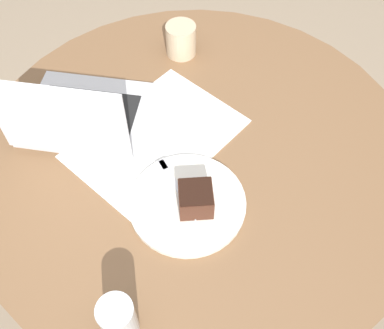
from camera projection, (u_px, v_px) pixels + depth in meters
The scene contains 9 objects.
ground_plane at pixel (195, 272), 1.69m from camera, with size 12.00×12.00×0.00m, color gray.
dining_table at pixel (196, 185), 1.19m from camera, with size 1.05×1.05×0.78m.
paper_document at pixel (156, 138), 1.07m from camera, with size 0.47×0.42×0.00m.
plate at pixel (187, 203), 0.96m from camera, with size 0.25×0.25×0.01m.
cake_slice at pixel (196, 199), 0.93m from camera, with size 0.09×0.09×0.06m.
fork at pixel (174, 182), 0.98m from camera, with size 0.04×0.17×0.00m.
coffee_glass at pixel (181, 40), 1.21m from camera, with size 0.08×0.08×0.09m.
water_glass at pixel (118, 319), 0.78m from camera, with size 0.06×0.06×0.10m.
laptop at pixel (81, 115), 1.06m from camera, with size 0.38×0.36×0.23m.
Camera 1 is at (-0.23, -0.60, 1.62)m, focal length 42.00 mm.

